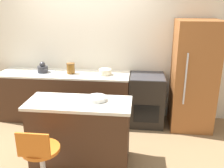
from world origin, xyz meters
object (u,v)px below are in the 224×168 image
oven_range (146,100)px  refrigerator (193,76)px  mixing_bowl (105,72)px  stool_chair (41,161)px  kettle (43,68)px

oven_range → refrigerator: 0.90m
oven_range → mixing_bowl: 0.89m
oven_range → stool_chair: oven_range is taller
stool_chair → kettle: (-0.67, 1.89, 0.55)m
stool_chair → oven_range: bearing=57.5°
oven_range → stool_chair: size_ratio=1.05×
kettle → mixing_bowl: 1.14m
kettle → mixing_bowl: size_ratio=0.90×
oven_range → mixing_bowl: (-0.74, -0.01, 0.50)m
mixing_bowl → refrigerator: bearing=-0.9°
stool_chair → mixing_bowl: (0.47, 1.89, 0.53)m
oven_range → mixing_bowl: bearing=-179.6°
stool_chair → refrigerator: bearing=43.5°
refrigerator → mixing_bowl: refrigerator is taller
mixing_bowl → oven_range: bearing=0.4°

